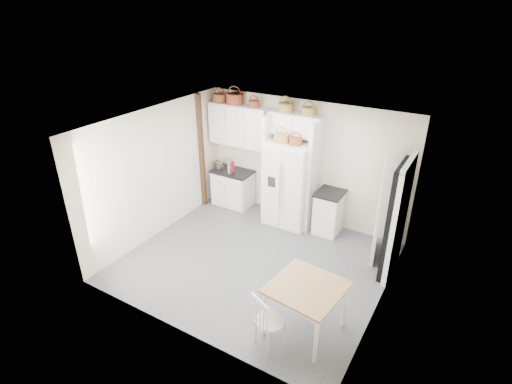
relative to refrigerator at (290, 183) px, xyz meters
The scene contains 29 objects.
floor 1.88m from the refrigerator, 84.79° to the right, with size 4.50×4.50×0.00m, color #33343D.
ceiling 2.37m from the refrigerator, 84.79° to the right, with size 4.50×4.50×0.00m, color white.
wall_back 0.55m from the refrigerator, 67.02° to the left, with size 4.50×4.50×0.00m, color silver.
wall_left 2.70m from the refrigerator, 141.91° to the right, with size 4.00×4.00×0.00m, color silver.
wall_right 2.94m from the refrigerator, 34.45° to the right, with size 4.00×4.00×0.00m, color silver.
refrigerator is the anchor object (origin of this frame).
base_cab_left 1.56m from the refrigerator, behind, with size 0.87×0.55×0.81m, color silver.
base_cab_right 1.00m from the refrigerator, ahead, with size 0.49×0.59×0.86m, color silver.
dining_table 3.20m from the refrigerator, 59.20° to the right, with size 0.96×0.96×0.80m, color olive.
windsor_chair 3.50m from the refrigerator, 67.70° to the right, with size 0.42×0.38×0.85m, color silver.
counter_left 1.48m from the refrigerator, behind, with size 0.91×0.59×0.04m, color black.
counter_right 0.89m from the refrigerator, ahead, with size 0.53×0.63×0.04m, color black.
toaster 1.81m from the refrigerator, behind, with size 0.29×0.17×0.20m, color silver.
cookbook_red 1.44m from the refrigerator, behind, with size 0.04×0.17×0.26m, color maroon.
cookbook_cream 1.46m from the refrigerator, behind, with size 0.04×0.16×0.25m, color silver.
basket_upper_a 2.40m from the refrigerator, behind, with size 0.31×0.31×0.17m, color #581D11.
basket_upper_b 2.14m from the refrigerator, behind, with size 0.37×0.37×0.22m, color #581D11.
basket_upper_c 1.81m from the refrigerator, 169.35° to the left, with size 0.23×0.23×0.13m, color #581D11.
basket_bridge_a 1.56m from the refrigerator, 143.51° to the left, with size 0.31×0.31×0.17m, color brown.
basket_bridge_b 1.55m from the refrigerator, 36.55° to the left, with size 0.26×0.26×0.15m, color brown.
basket_fridge_a 1.01m from the refrigerator, 150.38° to the right, with size 0.32×0.32×0.17m, color brown.
basket_fridge_b 0.99m from the refrigerator, 36.18° to the right, with size 0.26×0.26×0.14m, color #581D11.
upper_cabinet 1.69m from the refrigerator, behind, with size 1.40×0.34×0.90m, color silver.
bridge_cabinet 1.23m from the refrigerator, 90.00° to the left, with size 1.12×0.34×0.45m, color silver.
fridge_panel_left 0.57m from the refrigerator, behind, with size 0.08×0.60×2.30m, color silver.
fridge_panel_right 0.57m from the refrigerator, ahead, with size 0.08×0.60×2.30m, color silver.
trim_post 2.11m from the refrigerator, behind, with size 0.09×0.09×2.60m, color black.
doorway_void 2.40m from the refrigerator, 15.63° to the right, with size 0.18×0.85×2.05m, color black.
door_slab 1.98m from the refrigerator, ahead, with size 0.80×0.04×2.05m, color white.
Camera 1 is at (3.10, -5.19, 4.42)m, focal length 28.00 mm.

